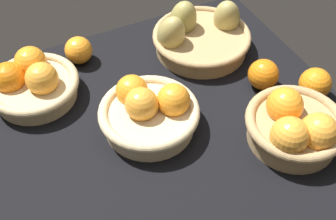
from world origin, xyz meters
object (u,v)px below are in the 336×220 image
object	(u,v)px
basket_far_left	(32,82)
loose_orange_side_gap	(264,75)
loose_orange_front_gap	(315,84)
basket_center	(148,110)
basket_near_right	(295,126)
loose_orange_back_gap	(79,50)
basket_far_right_pears	(199,35)

from	to	relation	value
basket_far_left	loose_orange_side_gap	size ratio (longest dim) A/B	2.85
loose_orange_front_gap	basket_center	bearing A→B (deg)	166.95
loose_orange_side_gap	loose_orange_front_gap	bearing A→B (deg)	-40.46
basket_far_left	loose_orange_side_gap	world-z (taller)	basket_far_left
basket_near_right	loose_orange_front_gap	world-z (taller)	basket_near_right
basket_near_right	loose_orange_front_gap	distance (cm)	15.50
loose_orange_back_gap	loose_orange_side_gap	distance (cm)	45.23
basket_far_left	basket_center	bearing A→B (deg)	-44.24
basket_far_left	loose_orange_front_gap	xyz separation A→B (cm)	(57.57, -28.26, -0.23)
basket_near_right	basket_far_left	bearing A→B (deg)	140.38
basket_near_right	basket_far_right_pears	bearing A→B (deg)	94.18
basket_near_right	basket_center	bearing A→B (deg)	144.64
loose_orange_front_gap	loose_orange_back_gap	size ratio (longest dim) A/B	1.08
basket_far_left	basket_near_right	world-z (taller)	basket_near_right
basket_center	loose_orange_front_gap	world-z (taller)	basket_center
basket_far_right_pears	basket_near_right	xyz separation A→B (cm)	(2.62, -35.86, 0.80)
basket_center	loose_orange_back_gap	bearing A→B (deg)	104.72
basket_far_right_pears	basket_near_right	world-z (taller)	basket_far_right_pears
loose_orange_front_gap	basket_far_right_pears	bearing A→B (deg)	119.52
basket_far_right_pears	loose_orange_front_gap	size ratio (longest dim) A/B	3.61
basket_center	loose_orange_back_gap	world-z (taller)	basket_center
basket_near_right	loose_orange_side_gap	bearing A→B (deg)	76.60
basket_near_right	basket_center	distance (cm)	30.48
basket_center	basket_far_left	bearing A→B (deg)	135.76
basket_center	loose_orange_side_gap	xyz separation A→B (cm)	(28.75, -1.26, -0.49)
basket_far_left	basket_near_right	size ratio (longest dim) A/B	0.99
basket_far_right_pears	basket_near_right	distance (cm)	35.96
basket_near_right	loose_orange_front_gap	bearing A→B (deg)	35.35
basket_near_right	loose_orange_back_gap	size ratio (longest dim) A/B	3.05
basket_far_left	loose_orange_front_gap	world-z (taller)	basket_far_left
basket_far_left	loose_orange_back_gap	xyz separation A→B (cm)	(13.14, 6.92, -0.50)
basket_far_right_pears	basket_far_left	size ratio (longest dim) A/B	1.30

